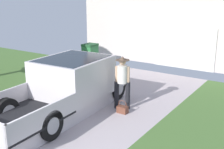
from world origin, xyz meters
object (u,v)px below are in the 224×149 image
Objects in this scene: handbag at (122,109)px; wheeled_trash_bin at (90,54)px; pickup_truck at (68,88)px; house_with_garage at (194,19)px; person_with_hat at (122,79)px.

handbag is 6.39m from wheeled_trash_bin.
wheeled_trash_bin reaches higher than handbag.
wheeled_trash_bin is at bearing 136.20° from handbag.
pickup_truck is 5.04× the size of wheeled_trash_bin.
house_with_garage reaches higher than wheeled_trash_bin.
house_with_garage is (0.64, 9.88, 1.41)m from pickup_truck.
house_with_garage is at bearing 83.95° from pickup_truck.
pickup_truck is 1.71m from person_with_hat.
person_with_hat is at bearing 35.06° from pickup_truck.
person_with_hat reaches higher than handbag.
house_with_garage is 6.22m from wheeled_trash_bin.
pickup_truck is 0.49× the size of house_with_garage.
handbag is 9.44m from house_with_garage.
house_with_garage reaches higher than person_with_hat.
person_with_hat is 4.16× the size of handbag.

